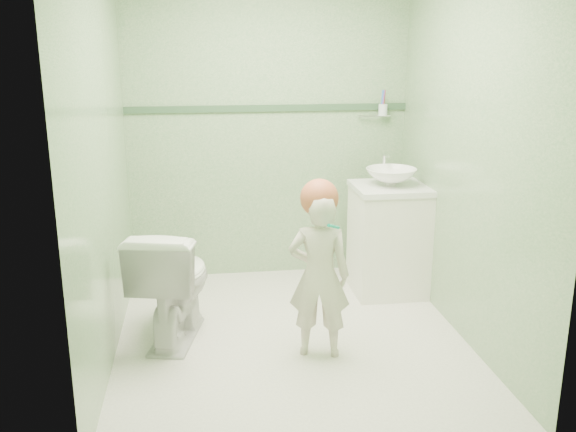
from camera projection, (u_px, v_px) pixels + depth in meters
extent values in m
plane|color=beige|center=(291.00, 338.00, 4.11)|extent=(2.50, 2.50, 0.00)
cube|color=#79A676|center=(268.00, 127.00, 4.98)|extent=(2.20, 0.04, 2.40)
cube|color=#79A676|center=(336.00, 208.00, 2.59)|extent=(2.20, 0.04, 2.40)
cube|color=#79A676|center=(102.00, 159.00, 3.64)|extent=(0.04, 2.50, 2.40)
cube|color=#79A676|center=(467.00, 150.00, 3.93)|extent=(0.04, 2.50, 2.40)
cube|color=#345439|center=(268.00, 108.00, 4.93)|extent=(2.20, 0.02, 0.05)
cube|color=white|center=(388.00, 241.00, 4.78)|extent=(0.52, 0.50, 0.80)
cube|color=white|center=(391.00, 188.00, 4.67)|extent=(0.54, 0.52, 0.04)
imported|color=white|center=(391.00, 177.00, 4.65)|extent=(0.37, 0.37, 0.13)
cylinder|color=silver|center=(384.00, 164.00, 4.82)|extent=(0.03, 0.03, 0.18)
cylinder|color=silver|center=(386.00, 155.00, 4.76)|extent=(0.02, 0.12, 0.02)
cylinder|color=silver|center=(375.00, 116.00, 5.02)|extent=(0.26, 0.02, 0.02)
cylinder|color=silver|center=(383.00, 110.00, 5.00)|extent=(0.07, 0.07, 0.09)
cylinder|color=blue|center=(382.00, 101.00, 4.98)|extent=(0.01, 0.01, 0.17)
cylinder|color=red|center=(384.00, 101.00, 4.98)|extent=(0.01, 0.01, 0.17)
cylinder|color=#9551B6|center=(383.00, 101.00, 4.97)|extent=(0.01, 0.01, 0.17)
cylinder|color=blue|center=(382.00, 101.00, 4.97)|extent=(0.01, 0.01, 0.17)
imported|color=white|center=(173.00, 282.00, 4.03)|extent=(0.58, 0.82, 0.76)
imported|color=beige|center=(319.00, 276.00, 3.78)|extent=(0.41, 0.32, 1.01)
sphere|color=#B45838|center=(319.00, 198.00, 3.68)|extent=(0.23, 0.23, 0.23)
cylinder|color=#01967B|center=(334.00, 227.00, 3.56)|extent=(0.10, 0.12, 0.06)
cube|color=white|center=(323.00, 217.00, 3.60)|extent=(0.03, 0.03, 0.02)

